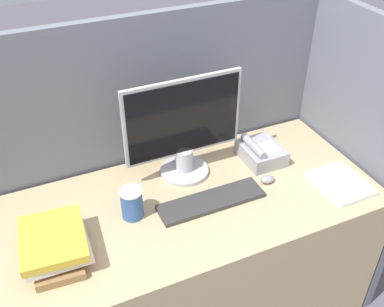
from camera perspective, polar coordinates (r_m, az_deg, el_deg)
cubicle_panel_rear at (r=2.23m, az=-4.61°, el=-0.36°), size 2.04×0.04×1.44m
cubicle_panel_right at (r=2.35m, az=18.73°, el=-0.20°), size 0.04×0.79×1.44m
desk at (r=2.18m, az=-0.36°, el=-13.46°), size 1.64×0.73×0.75m
monitor at (r=1.94m, az=-1.08°, el=2.81°), size 0.53×0.22×0.47m
keyboard at (r=1.90m, az=2.47°, el=-6.04°), size 0.46×0.12×0.02m
mouse at (r=2.03m, az=9.55°, el=-3.24°), size 0.07×0.05×0.03m
coffee_cup at (r=1.82m, az=-7.65°, el=-6.28°), size 0.09×0.09×0.13m
book_stack at (r=1.73m, az=-16.96°, el=-11.13°), size 0.25×0.30×0.11m
desk_telephone at (r=2.14m, az=8.73°, el=0.15°), size 0.18×0.21×0.11m
paper_pile at (r=2.09m, az=18.37°, el=-3.61°), size 0.21×0.25×0.02m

